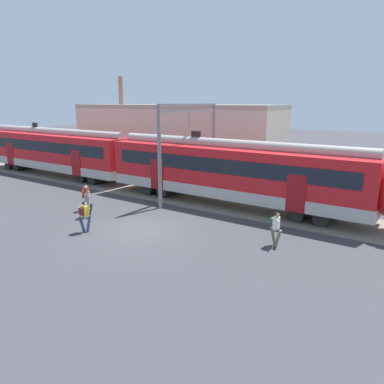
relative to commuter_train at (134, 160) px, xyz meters
The scene contains 9 objects.
ground_plane 10.34m from the commuter_train, 44.90° to the right, with size 160.00×160.00×0.00m, color #38383D.
track_bed 3.35m from the commuter_train, behind, with size 80.00×4.40×0.01m, color slate.
commuter_train is the anchor object (origin of this frame).
pedestrian_red 6.69m from the commuter_train, 73.77° to the right, with size 0.58×0.65×1.67m.
pedestrian_grey 7.92m from the commuter_train, 66.98° to the right, with size 0.71×0.48×1.67m.
pedestrian_yellow 10.37m from the commuter_train, 61.11° to the right, with size 0.57×0.63×1.67m.
pedestrian_white 14.85m from the commuter_train, 20.43° to the right, with size 0.65×0.53×1.67m.
catenary_gantry 5.63m from the commuter_train, ahead, with size 0.24×6.64×6.53m.
background_building 8.23m from the commuter_train, 107.18° to the left, with size 21.93×5.00×9.20m.
Camera 1 is at (13.01, -13.90, 6.62)m, focal length 35.00 mm.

